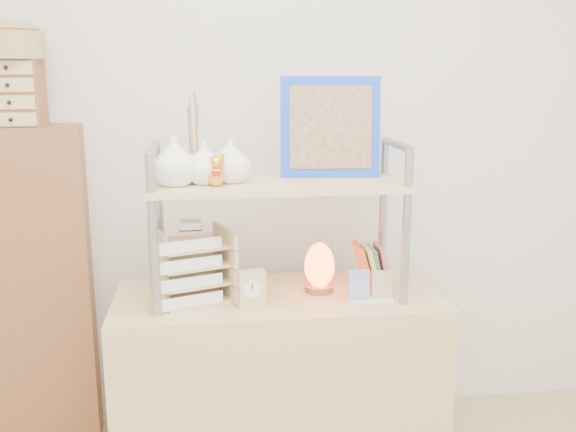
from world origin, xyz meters
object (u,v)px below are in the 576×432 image
object	(u,v)px
letter_tray	(192,268)
salt_lamp	(319,267)
desk	(279,388)
cabinet	(35,292)

from	to	relation	value
letter_tray	salt_lamp	bearing A→B (deg)	3.41
desk	salt_lamp	size ratio (longest dim) A/B	6.37
cabinet	salt_lamp	distance (m)	1.18
desk	cabinet	world-z (taller)	cabinet
cabinet	letter_tray	world-z (taller)	cabinet
desk	salt_lamp	distance (m)	0.50
cabinet	letter_tray	xyz separation A→B (m)	(0.65, -0.38, 0.19)
letter_tray	cabinet	bearing A→B (deg)	149.77
letter_tray	salt_lamp	distance (m)	0.47
cabinet	letter_tray	distance (m)	0.78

